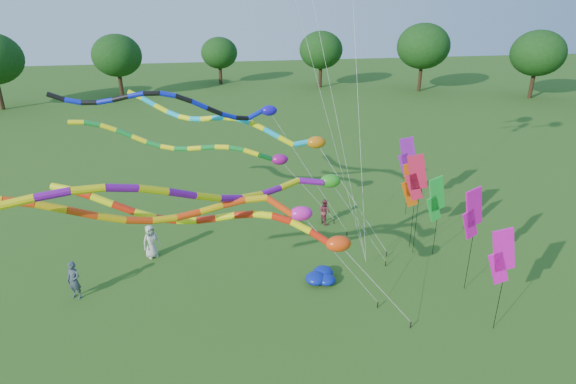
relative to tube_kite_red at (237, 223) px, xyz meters
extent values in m
plane|color=#275115|center=(3.98, -1.15, -4.41)|extent=(160.00, 160.00, 0.00)
cylinder|color=#382314|center=(41.83, 40.70, -2.81)|extent=(0.50, 0.50, 3.19)
ellipsoid|color=#13390F|center=(41.83, 40.70, 1.35)|extent=(6.73, 6.73, 5.72)
cylinder|color=#382314|center=(27.98, 45.69, -3.21)|extent=(0.50, 0.50, 2.40)
ellipsoid|color=#13390F|center=(27.98, 45.69, -0.08)|extent=(5.06, 5.06, 4.30)
cylinder|color=#382314|center=(14.95, 49.89, -3.30)|extent=(0.50, 0.50, 2.22)
ellipsoid|color=#13390F|center=(14.95, 49.89, -0.39)|extent=(4.69, 4.69, 3.99)
cylinder|color=#382314|center=(1.41, 50.10, -3.27)|extent=(0.50, 0.50, 2.29)
ellipsoid|color=#13390F|center=(1.41, 50.10, -0.28)|extent=(4.83, 4.83, 4.10)
cylinder|color=#382314|center=(-12.88, 51.15, -2.91)|extent=(0.50, 0.50, 2.99)
ellipsoid|color=#13390F|center=(-12.88, 51.15, 0.99)|extent=(6.31, 6.31, 5.36)
cylinder|color=black|center=(6.83, -2.02, -4.26)|extent=(0.05, 0.05, 0.30)
cylinder|color=silver|center=(5.33, -1.58, -2.39)|extent=(0.02, 0.02, 4.67)
ellipsoid|color=#F8400D|center=(3.83, -1.15, -0.65)|extent=(1.01, 0.65, 0.65)
cylinder|color=red|center=(3.15, -0.86, -0.46)|extent=(0.29, 0.29, 0.88)
cylinder|color=#FBFF0D|center=(2.46, -0.47, -0.12)|extent=(0.29, 0.29, 0.84)
cylinder|color=red|center=(1.76, -0.12, 0.10)|extent=(0.29, 0.29, 0.80)
cylinder|color=#FBFF0D|center=(1.05, 0.19, 0.19)|extent=(0.29, 0.29, 0.77)
cylinder|color=red|center=(0.31, 0.42, 0.14)|extent=(0.29, 0.29, 0.78)
cylinder|color=#FBFF0D|center=(-0.44, 0.60, 0.02)|extent=(0.29, 0.29, 0.79)
cylinder|color=red|center=(-1.21, 0.71, -0.09)|extent=(0.29, 0.29, 0.79)
cylinder|color=#FBFF0D|center=(-2.00, 0.77, -0.11)|extent=(0.29, 0.29, 0.79)
cylinder|color=red|center=(-2.79, 0.81, 0.00)|extent=(0.29, 0.29, 0.82)
cylinder|color=#FBFF0D|center=(-3.59, 0.83, 0.24)|extent=(0.29, 0.29, 0.85)
cylinder|color=red|center=(-4.37, 0.88, 0.58)|extent=(0.29, 0.29, 0.87)
cylinder|color=#FBFF0D|center=(-5.15, 0.97, 0.94)|extent=(0.29, 0.29, 0.85)
cylinder|color=red|center=(-5.92, 1.11, 1.23)|extent=(0.29, 0.29, 0.81)
cylinder|color=#FBFF0D|center=(-6.66, 1.31, 1.41)|extent=(0.29, 0.29, 0.78)
cylinder|color=black|center=(5.93, -0.49, -4.26)|extent=(0.05, 0.05, 0.30)
cylinder|color=silver|center=(4.16, -0.68, -1.75)|extent=(0.02, 0.02, 5.95)
ellipsoid|color=#EE1AA7|center=(2.39, -0.87, 0.63)|extent=(0.89, 0.57, 0.57)
cylinder|color=#FF400D|center=(1.59, -0.69, 0.92)|extent=(0.26, 0.26, 1.15)
cylinder|color=yellow|center=(0.72, -0.50, 1.21)|extent=(0.26, 0.26, 0.85)
cylinder|color=#FF400D|center=(-0.13, -0.60, 1.16)|extent=(0.26, 0.26, 0.86)
cylinder|color=yellow|center=(-0.97, -0.77, 1.05)|extent=(0.26, 0.26, 0.86)
cylinder|color=#FF400D|center=(-1.80, -0.99, 0.97)|extent=(0.26, 0.26, 0.87)
cylinder|color=yellow|center=(-2.62, -1.25, 0.99)|extent=(0.26, 0.26, 0.87)
cylinder|color=#FF400D|center=(-3.45, -1.54, 1.14)|extent=(0.26, 0.26, 0.90)
cylinder|color=yellow|center=(-4.28, -1.81, 1.43)|extent=(0.26, 0.26, 0.93)
cylinder|color=#FF400D|center=(-5.10, -2.06, 1.80)|extent=(0.26, 0.26, 0.94)
cylinder|color=yellow|center=(-5.94, -2.25, 2.16)|extent=(0.26, 0.26, 0.92)
cylinder|color=#FF400D|center=(-6.78, -2.38, 2.45)|extent=(0.26, 0.26, 0.88)
cylinder|color=black|center=(7.48, 2.75, -4.26)|extent=(0.05, 0.05, 0.30)
cylinder|color=silver|center=(5.77, 2.04, -1.56)|extent=(0.02, 0.02, 6.33)
ellipsoid|color=#29971B|center=(4.07, 1.32, 1.01)|extent=(0.91, 0.58, 0.58)
cylinder|color=#790D92|center=(3.21, 1.21, 1.08)|extent=(0.26, 0.26, 1.08)
cylinder|color=yellow|center=(2.25, 0.99, 1.11)|extent=(0.26, 0.26, 0.98)
cylinder|color=#790D92|center=(1.41, 0.47, 1.07)|extent=(0.26, 0.26, 0.99)
cylinder|color=yellow|center=(0.59, -0.08, 1.15)|extent=(0.26, 0.26, 1.00)
cylinder|color=#790D92|center=(-0.24, -0.63, 1.36)|extent=(0.26, 0.26, 1.03)
cylinder|color=yellow|center=(-1.07, -1.16, 1.69)|extent=(0.26, 0.26, 1.06)
cylinder|color=#790D92|center=(-1.91, -1.66, 2.09)|extent=(0.26, 0.26, 1.06)
cylinder|color=yellow|center=(-2.78, -2.10, 2.47)|extent=(0.26, 0.26, 1.03)
cylinder|color=#790D92|center=(-3.67, -2.49, 2.76)|extent=(0.26, 0.26, 1.00)
cylinder|color=yellow|center=(-4.59, -2.80, 2.91)|extent=(0.26, 0.26, 0.98)
cylinder|color=#790D92|center=(-5.54, -3.07, 2.92)|extent=(0.26, 0.26, 0.98)
cylinder|color=yellow|center=(-6.50, -3.29, 2.83)|extent=(0.26, 0.26, 1.00)
cylinder|color=black|center=(6.43, 6.15, -4.26)|extent=(0.05, 0.05, 0.30)
cylinder|color=silver|center=(4.23, 5.89, -0.51)|extent=(0.02, 0.02, 8.49)
ellipsoid|color=#1A0DB7|center=(2.03, 5.62, 3.11)|extent=(0.78, 0.50, 0.50)
cylinder|color=#0B1AB8|center=(1.35, 5.56, 2.95)|extent=(0.23, 0.23, 0.74)
cylinder|color=black|center=(0.70, 5.41, 2.85)|extent=(0.23, 0.23, 0.71)
cylinder|color=#0B1AB8|center=(0.06, 5.15, 3.05)|extent=(0.23, 0.23, 0.74)
cylinder|color=black|center=(-0.59, 4.91, 3.36)|extent=(0.23, 0.23, 0.77)
cylinder|color=#0B1AB8|center=(-1.24, 4.73, 3.71)|extent=(0.23, 0.23, 0.76)
cylinder|color=black|center=(-1.89, 4.61, 4.03)|extent=(0.23, 0.23, 0.72)
cylinder|color=#0B1AB8|center=(-2.56, 4.55, 4.25)|extent=(0.23, 0.23, 0.69)
cylinder|color=black|center=(-3.23, 4.57, 4.32)|extent=(0.23, 0.23, 0.68)
cylinder|color=#0B1AB8|center=(-3.91, 4.63, 4.26)|extent=(0.23, 0.23, 0.70)
cylinder|color=black|center=(-4.60, 4.73, 4.12)|extent=(0.23, 0.23, 0.71)
cylinder|color=#0B1AB8|center=(-5.28, 4.84, 3.98)|extent=(0.23, 0.23, 0.70)
cylinder|color=black|center=(-5.96, 4.94, 3.93)|extent=(0.23, 0.23, 0.69)
cylinder|color=#0B1AB8|center=(-6.64, 5.01, 4.00)|extent=(0.23, 0.23, 0.69)
cylinder|color=black|center=(-7.32, 5.02, 4.21)|extent=(0.23, 0.23, 0.72)
cylinder|color=black|center=(7.85, 3.63, -4.26)|extent=(0.05, 0.05, 0.30)
cylinder|color=silver|center=(6.08, 4.42, -1.30)|extent=(0.02, 0.02, 6.85)
ellipsoid|color=orange|center=(4.32, 5.22, 1.52)|extent=(0.94, 0.61, 0.61)
cylinder|color=#0DBDE0|center=(3.59, 5.33, 1.48)|extent=(0.27, 0.27, 0.83)
cylinder|color=#F7FB0D|center=(2.82, 5.39, 1.62)|extent=(0.27, 0.27, 0.82)
cylinder|color=#0DBDE0|center=(2.14, 5.62, 1.99)|extent=(0.27, 0.27, 0.81)
cylinder|color=#F7FB0D|center=(1.48, 5.91, 2.30)|extent=(0.27, 0.27, 0.77)
cylinder|color=#0DBDE0|center=(0.84, 6.26, 2.50)|extent=(0.27, 0.27, 0.74)
cylinder|color=#F7FB0D|center=(0.24, 6.67, 2.55)|extent=(0.27, 0.27, 0.74)
cylinder|color=#0DBDE0|center=(-0.35, 7.12, 2.48)|extent=(0.27, 0.27, 0.75)
cylinder|color=#F7FB0D|center=(-0.93, 7.59, 2.34)|extent=(0.27, 0.27, 0.76)
cylinder|color=#0DBDE0|center=(-1.51, 8.06, 2.23)|extent=(0.27, 0.27, 0.75)
cylinder|color=#F7FB0D|center=(-2.10, 8.50, 2.21)|extent=(0.27, 0.27, 0.74)
cylinder|color=#0DBDE0|center=(-2.71, 8.91, 2.33)|extent=(0.27, 0.27, 0.75)
cylinder|color=#F7FB0D|center=(-3.34, 9.26, 2.58)|extent=(0.27, 0.27, 0.78)
cylinder|color=#0DBDE0|center=(-4.00, 9.54, 2.91)|extent=(0.27, 0.27, 0.81)
cylinder|color=#F7FB0D|center=(-4.69, 9.77, 3.26)|extent=(0.27, 0.27, 0.80)
cylinder|color=black|center=(6.11, 7.79, -4.26)|extent=(0.05, 0.05, 0.30)
cylinder|color=silver|center=(4.52, 8.06, -2.24)|extent=(0.02, 0.02, 4.96)
ellipsoid|color=#9C0E79|center=(2.93, 8.34, -0.36)|extent=(0.96, 0.62, 0.62)
cylinder|color=#11862C|center=(2.15, 8.20, -0.13)|extent=(0.28, 0.28, 1.07)
cylinder|color=#FFE90D|center=(1.32, 8.10, 0.23)|extent=(0.28, 0.28, 0.84)
cylinder|color=#11862C|center=(0.54, 8.33, 0.41)|extent=(0.28, 0.28, 0.82)
cylinder|color=#FFE90D|center=(-0.22, 8.61, 0.45)|extent=(0.28, 0.28, 0.82)
cylinder|color=#11862C|center=(-0.98, 8.93, 0.37)|extent=(0.28, 0.28, 0.83)
cylinder|color=#FFE90D|center=(-1.74, 9.26, 0.25)|extent=(0.28, 0.28, 0.83)
cylinder|color=#11862C|center=(-2.50, 9.57, 0.17)|extent=(0.28, 0.28, 0.82)
cylinder|color=#FFE90D|center=(-3.26, 9.85, 0.20)|extent=(0.28, 0.28, 0.82)
cylinder|color=#11862C|center=(-4.04, 10.08, 0.36)|extent=(0.28, 0.28, 0.84)
cylinder|color=#FFE90D|center=(-4.83, 10.24, 0.66)|extent=(0.28, 0.28, 0.87)
cylinder|color=#11862C|center=(-5.62, 10.33, 1.02)|extent=(0.28, 0.28, 0.89)
cylinder|color=#FFE90D|center=(-6.43, 10.36, 1.37)|extent=(0.28, 0.28, 0.88)
cylinder|color=#11862C|center=(-7.25, 10.34, 1.63)|extent=(0.28, 0.28, 0.85)
cylinder|color=#FFE90D|center=(-8.07, 10.29, 1.76)|extent=(0.28, 0.28, 0.83)
cylinder|color=black|center=(6.48, 2.85, -4.26)|extent=(0.04, 0.04, 0.30)
cylinder|color=silver|center=(4.80, 4.02, 3.74)|extent=(0.01, 0.01, 16.23)
cylinder|color=black|center=(6.48, 2.85, -4.26)|extent=(0.04, 0.04, 0.30)
cylinder|color=silver|center=(3.29, 1.42, 5.64)|extent=(0.01, 0.01, 20.70)
cylinder|color=black|center=(6.48, 2.85, -4.26)|extent=(0.04, 0.04, 0.30)
cylinder|color=silver|center=(6.56, 5.83, 3.19)|extent=(0.01, 0.01, 15.78)
cylinder|color=black|center=(10.43, 0.26, -2.00)|extent=(0.02, 0.02, 4.82)
cube|color=#E60CA9|center=(10.22, 0.20, -0.19)|extent=(1.14, 0.37, 1.93)
cube|color=#E60CA9|center=(10.14, 0.18, -0.99)|extent=(0.99, 0.33, 1.51)
cylinder|color=black|center=(10.36, 3.50, -2.36)|extent=(0.02, 0.02, 4.09)
cube|color=green|center=(10.14, 3.44, -0.92)|extent=(1.14, 0.35, 1.93)
cube|color=green|center=(10.07, 3.42, -1.72)|extent=(1.00, 0.31, 1.51)
cylinder|color=black|center=(9.39, 3.82, -1.83)|extent=(0.02, 0.02, 5.16)
cube|color=red|center=(9.18, 3.88, 0.15)|extent=(1.13, 0.40, 1.93)
cube|color=red|center=(9.10, 3.90, -0.65)|extent=(0.99, 0.36, 1.51)
cylinder|color=black|center=(9.44, 4.37, -2.13)|extent=(0.02, 0.02, 4.56)
cube|color=#D8530B|center=(9.22, 4.40, -0.44)|extent=(1.16, 0.24, 1.93)
cube|color=#D8530B|center=(9.14, 4.41, -1.24)|extent=(1.01, 0.22, 1.51)
cylinder|color=black|center=(10.19, -2.61, -2.25)|extent=(0.02, 0.02, 4.32)
cube|color=#F70DB9|center=(9.97, -2.60, -0.69)|extent=(1.16, 0.17, 1.93)
cube|color=#F70DB9|center=(9.89, -2.59, -1.49)|extent=(1.01, 0.16, 1.51)
cylinder|color=black|center=(10.84, 8.40, -2.10)|extent=(0.02, 0.02, 4.63)
cube|color=purple|center=(10.63, 8.45, -0.38)|extent=(1.15, 0.32, 1.93)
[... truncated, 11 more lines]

